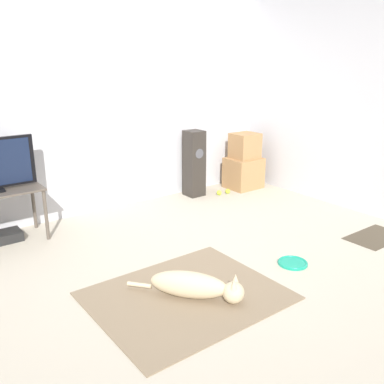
% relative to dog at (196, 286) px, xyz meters
% --- Properties ---
extents(ground_plane, '(12.00, 12.00, 0.00)m').
position_rel_dog_xyz_m(ground_plane, '(0.18, 0.22, -0.11)').
color(ground_plane, '#BCB29E').
extents(wall_back, '(8.00, 0.06, 2.55)m').
position_rel_dog_xyz_m(wall_back, '(0.18, 2.32, 1.16)').
color(wall_back, silver).
rests_on(wall_back, ground_plane).
extents(area_rug, '(1.42, 1.16, 0.01)m').
position_rel_dog_xyz_m(area_rug, '(-0.04, 0.07, -0.11)').
color(area_rug, '#847056').
rests_on(area_rug, ground_plane).
extents(dog, '(0.63, 0.75, 0.22)m').
position_rel_dog_xyz_m(dog, '(0.00, 0.00, 0.00)').
color(dog, beige).
rests_on(dog, area_rug).
extents(frisbee, '(0.26, 0.26, 0.03)m').
position_rel_dog_xyz_m(frisbee, '(1.05, -0.06, -0.10)').
color(frisbee, '#199E7A').
rests_on(frisbee, ground_plane).
extents(cardboard_box_lower, '(0.46, 0.40, 0.43)m').
position_rel_dog_xyz_m(cardboard_box_lower, '(2.33, 1.94, 0.10)').
color(cardboard_box_lower, '#A87A4C').
rests_on(cardboard_box_lower, ground_plane).
extents(cardboard_box_upper, '(0.36, 0.31, 0.35)m').
position_rel_dog_xyz_m(cardboard_box_upper, '(2.35, 1.95, 0.49)').
color(cardboard_box_upper, '#A87A4C').
rests_on(cardboard_box_upper, cardboard_box_lower).
extents(floor_speaker, '(0.23, 0.23, 0.87)m').
position_rel_dog_xyz_m(floor_speaker, '(1.56, 2.08, 0.32)').
color(floor_speaker, '#2D2823').
rests_on(floor_speaker, ground_plane).
extents(tennis_ball_by_boxes, '(0.07, 0.07, 0.07)m').
position_rel_dog_xyz_m(tennis_ball_by_boxes, '(1.83, 1.88, -0.08)').
color(tennis_ball_by_boxes, '#C6E033').
rests_on(tennis_ball_by_boxes, ground_plane).
extents(tennis_ball_near_speaker, '(0.07, 0.07, 0.07)m').
position_rel_dog_xyz_m(tennis_ball_near_speaker, '(1.96, 1.85, -0.08)').
color(tennis_ball_near_speaker, '#C6E033').
rests_on(tennis_ball_near_speaker, ground_plane).
extents(game_console, '(0.36, 0.23, 0.10)m').
position_rel_dog_xyz_m(game_console, '(-0.90, 2.02, -0.07)').
color(game_console, black).
rests_on(game_console, ground_plane).
extents(door_mat, '(0.64, 0.38, 0.01)m').
position_rel_dog_xyz_m(door_mat, '(2.21, -0.18, -0.11)').
color(door_mat, '#4C4233').
rests_on(door_mat, ground_plane).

